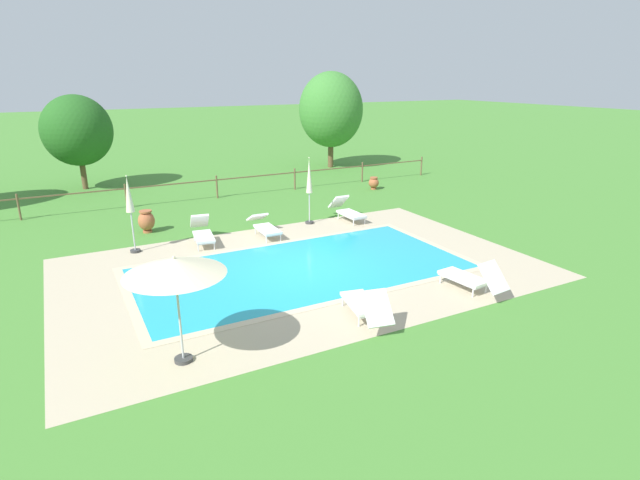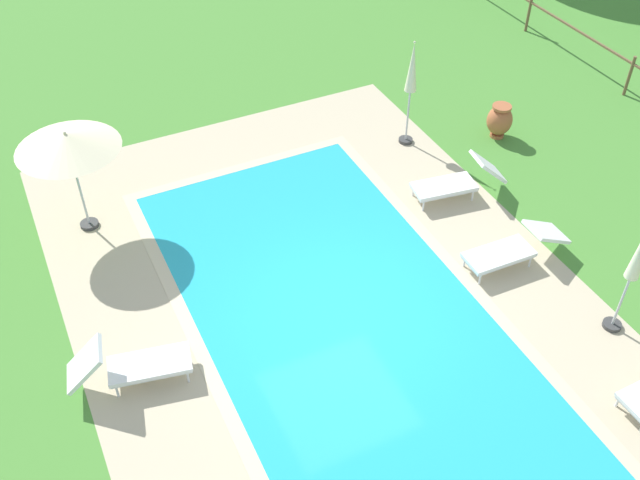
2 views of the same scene
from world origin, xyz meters
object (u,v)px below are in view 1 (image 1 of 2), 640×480
(patio_umbrella_open_foreground, at_px, (175,267))
(patio_umbrella_closed_row_mid_west, at_px, (129,201))
(sun_lounger_north_mid, at_px, (472,278))
(tree_far_west, at_px, (77,131))
(sun_lounger_north_end, at_px, (365,305))
(tree_west_mid, at_px, (331,110))
(terracotta_urn_near_fence, at_px, (146,221))
(sun_lounger_south_near_corner, at_px, (348,211))
(terracotta_urn_by_tree, at_px, (374,183))
(patio_umbrella_closed_row_west, at_px, (309,181))
(sun_lounger_north_far, at_px, (264,226))
(sun_lounger_north_near_steps, at_px, (202,232))

(patio_umbrella_open_foreground, relative_size, patio_umbrella_closed_row_mid_west, 0.89)
(sun_lounger_north_mid, distance_m, tree_far_west, 20.20)
(sun_lounger_north_end, height_order, tree_far_west, tree_far_west)
(patio_umbrella_open_foreground, relative_size, tree_west_mid, 0.39)
(sun_lounger_north_end, xyz_separation_m, patio_umbrella_open_foreground, (-4.14, 0.20, 1.61))
(patio_umbrella_open_foreground, xyz_separation_m, terracotta_urn_near_fence, (0.90, 9.22, -1.57))
(sun_lounger_south_near_corner, relative_size, terracotta_urn_by_tree, 3.21)
(sun_lounger_north_end, bearing_deg, sun_lounger_south_near_corner, 61.80)
(patio_umbrella_closed_row_mid_west, bearing_deg, patio_umbrella_closed_row_west, 2.62)
(tree_far_west, distance_m, tree_west_mid, 13.88)
(sun_lounger_north_end, bearing_deg, patio_umbrella_closed_row_west, 72.34)
(sun_lounger_north_far, xyz_separation_m, tree_west_mid, (8.83, 11.04, 3.09))
(patio_umbrella_closed_row_west, xyz_separation_m, tree_far_west, (-7.12, 10.74, 1.23))
(sun_lounger_south_near_corner, height_order, patio_umbrella_closed_row_mid_west, patio_umbrella_closed_row_mid_west)
(terracotta_urn_by_tree, bearing_deg, tree_west_mid, 79.60)
(sun_lounger_north_end, relative_size, tree_far_west, 0.44)
(sun_lounger_north_near_steps, xyz_separation_m, sun_lounger_north_mid, (5.11, -7.24, 0.01))
(terracotta_urn_by_tree, distance_m, tree_far_west, 14.62)
(sun_lounger_north_near_steps, bearing_deg, patio_umbrella_closed_row_west, 5.35)
(terracotta_urn_near_fence, xyz_separation_m, tree_far_west, (-1.43, 9.01, 2.43))
(sun_lounger_north_mid, bearing_deg, patio_umbrella_closed_row_west, 96.52)
(patio_umbrella_open_foreground, height_order, tree_far_west, tree_far_west)
(sun_lounger_south_near_corner, bearing_deg, tree_west_mid, 64.06)
(patio_umbrella_open_foreground, bearing_deg, terracotta_urn_near_fence, 84.43)
(sun_lounger_south_near_corner, distance_m, terracotta_urn_near_fence, 7.49)
(sun_lounger_north_mid, bearing_deg, patio_umbrella_open_foreground, 178.86)
(terracotta_urn_by_tree, bearing_deg, patio_umbrella_closed_row_mid_west, -160.71)
(sun_lounger_south_near_corner, xyz_separation_m, terracotta_urn_by_tree, (4.00, 4.14, -0.05))
(patio_umbrella_closed_row_west, distance_m, tree_west_mid, 12.57)
(patio_umbrella_closed_row_west, xyz_separation_m, tree_west_mid, (6.74, 10.45, 1.80))
(tree_west_mid, bearing_deg, sun_lounger_north_mid, -107.98)
(patio_umbrella_closed_row_mid_west, xyz_separation_m, tree_west_mid, (13.16, 10.74, 1.75))
(sun_lounger_north_far, xyz_separation_m, terracotta_urn_near_fence, (-3.61, 2.32, 0.08))
(patio_umbrella_closed_row_west, relative_size, tree_far_west, 0.56)
(terracotta_urn_near_fence, bearing_deg, terracotta_urn_by_tree, 10.89)
(sun_lounger_north_end, bearing_deg, sun_lounger_north_mid, 0.85)
(sun_lounger_south_near_corner, bearing_deg, sun_lounger_north_near_steps, -178.61)
(sun_lounger_north_end, relative_size, terracotta_urn_by_tree, 3.26)
(sun_lounger_south_near_corner, distance_m, patio_umbrella_closed_row_west, 2.00)
(sun_lounger_south_near_corner, distance_m, tree_west_mid, 12.29)
(sun_lounger_south_near_corner, relative_size, patio_umbrella_open_foreground, 0.88)
(sun_lounger_north_mid, relative_size, sun_lounger_north_far, 0.93)
(sun_lounger_north_mid, bearing_deg, terracotta_urn_by_tree, 67.96)
(tree_west_mid, bearing_deg, tree_far_west, 178.78)
(sun_lounger_north_far, distance_m, sun_lounger_south_near_corner, 3.63)
(patio_umbrella_closed_row_west, height_order, terracotta_urn_near_fence, patio_umbrella_closed_row_west)
(terracotta_urn_near_fence, distance_m, terracotta_urn_by_tree, 11.43)
(sun_lounger_north_near_steps, distance_m, sun_lounger_north_end, 7.51)
(sun_lounger_north_far, xyz_separation_m, patio_umbrella_open_foreground, (-4.51, -6.90, 1.65))
(tree_far_west, bearing_deg, sun_lounger_north_near_steps, -75.48)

